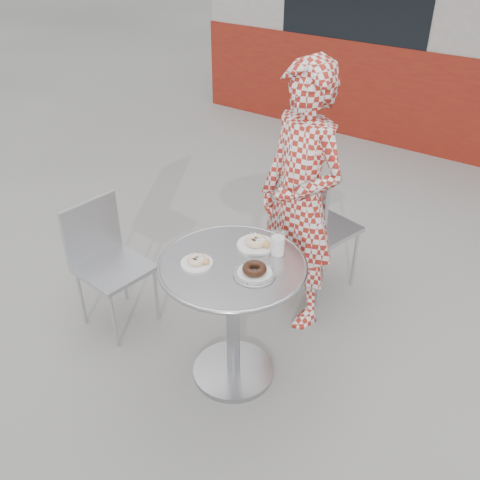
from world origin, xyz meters
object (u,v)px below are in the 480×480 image
Objects in this scene: plate_far at (256,243)px; milk_cup at (278,245)px; seated_person at (300,201)px; bistro_table at (233,293)px; chair_left at (117,289)px; chair_far at (316,251)px; plate_near at (197,261)px; plate_checker at (254,271)px.

plate_far is 1.64× the size of milk_cup.
seated_person is 8.33× the size of plate_far.
bistro_table is 0.47× the size of seated_person.
seated_person is at bearing -43.56° from chair_left.
plate_far reaches higher than chair_left.
chair_far is 1.11× the size of chair_left.
seated_person is (-0.01, 0.65, 0.23)m from bistro_table.
plate_near is 0.78× the size of plate_checker.
plate_far is 0.24m from plate_checker.
milk_cup reaches higher than chair_left.
chair_left is at bearing -176.07° from bistro_table.
plate_near is (-0.14, -0.30, -0.00)m from plate_far.
bistro_table is 0.85× the size of chair_far.
plate_near is at bearing -131.48° from milk_cup.
plate_checker reaches higher than chair_left.
seated_person reaches higher than chair_far.
plate_far is 0.33m from plate_near.
plate_far is at bearing 122.28° from plate_checker.
plate_near is (-0.13, -0.10, 0.20)m from bistro_table.
chair_far is 5.61× the size of plate_near.
seated_person is 0.48m from milk_cup.
seated_person is 0.77m from plate_near.
chair_left is 1.01m from plate_far.
chair_far is 0.95m from milk_cup.
milk_cup is (0.14, -0.46, 0.00)m from seated_person.
plate_checker reaches higher than bistro_table.
milk_cup is (-0.01, 0.21, 0.04)m from plate_checker.
milk_cup is at bearing 1.14° from plate_far.
plate_far is (0.05, -0.78, 0.49)m from chair_far.
bistro_table is 0.28m from plate_far.
chair_far reaches higher than plate_far.
plate_far reaches higher than bistro_table.
chair_far is 4.57× the size of plate_far.
chair_far reaches higher than bistro_table.
bistro_table is 0.69m from seated_person.
chair_left is at bearing -163.37° from plate_far.
milk_cup reaches higher than plate_far.
chair_left is at bearing -177.31° from plate_checker.
chair_far is at bearing 113.89° from seated_person.
plate_near is at bearing -142.23° from bistro_table.
chair_far is 7.51× the size of milk_cup.
chair_far is 4.35× the size of plate_checker.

